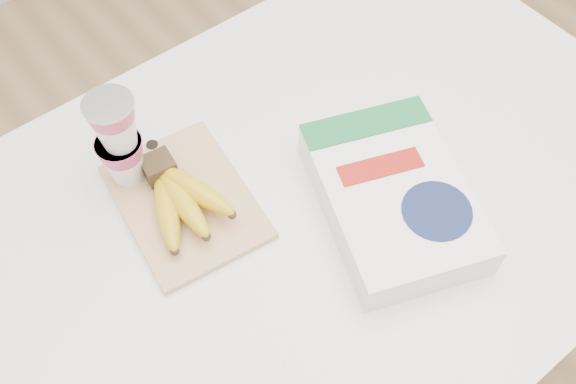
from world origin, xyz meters
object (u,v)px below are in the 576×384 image
object	(u,v)px
table	(303,313)
cereal_box	(393,197)
cutting_board	(185,201)
yogurt_stack	(118,139)
bananas	(179,197)

from	to	relation	value
table	cereal_box	world-z (taller)	cereal_box
table	cereal_box	distance (m)	0.52
table	cutting_board	distance (m)	0.52
cutting_board	yogurt_stack	world-z (taller)	yogurt_stack
cereal_box	table	bearing A→B (deg)	153.20
yogurt_stack	cereal_box	bearing A→B (deg)	-45.50
bananas	table	bearing A→B (deg)	-31.27
table	cereal_box	size ratio (longest dim) A/B	3.50
cutting_board	cereal_box	xyz separation A→B (m)	(0.25, -0.21, 0.03)
table	cutting_board	bearing A→B (deg)	145.54
table	bananas	xyz separation A→B (m)	(-0.17, 0.10, 0.51)
bananas	yogurt_stack	size ratio (longest dim) A/B	1.05
table	cereal_box	xyz separation A→B (m)	(0.09, -0.10, 0.50)
cutting_board	bananas	size ratio (longest dim) A/B	1.42
cutting_board	bananas	distance (m)	0.03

